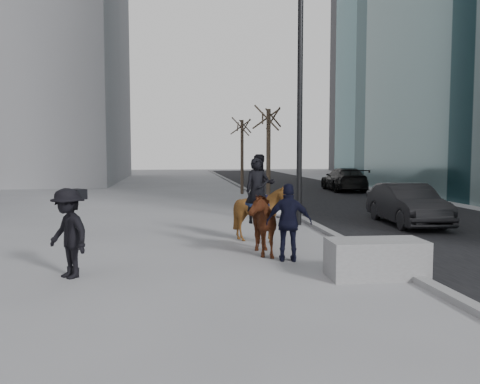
{
  "coord_description": "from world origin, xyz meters",
  "views": [
    {
      "loc": [
        -1.57,
        -10.76,
        2.46
      ],
      "look_at": [
        0.0,
        1.2,
        1.5
      ],
      "focal_mm": 38.0,
      "sensor_mm": 36.0,
      "label": 1
    }
  ],
  "objects": [
    {
      "name": "car_near",
      "position": [
        6.21,
        5.31,
        0.7
      ],
      "size": [
        1.72,
        4.31,
        1.39
      ],
      "primitive_type": "imported",
      "rotation": [
        0.0,
        0.0,
        -0.06
      ],
      "color": "black",
      "rests_on": "ground"
    },
    {
      "name": "mounted_right",
      "position": [
        0.78,
        2.71,
        0.96
      ],
      "size": [
        1.44,
        1.58,
        2.39
      ],
      "color": "#482A0E",
      "rests_on": "ground"
    },
    {
      "name": "mounted_left",
      "position": [
        0.43,
        1.15,
        0.86
      ],
      "size": [
        0.92,
        1.83,
        2.31
      ],
      "color": "#4C1B0F",
      "rests_on": "ground"
    },
    {
      "name": "tree_far",
      "position": [
        2.4,
        18.59,
        2.38
      ],
      "size": [
        1.2,
        1.2,
        4.77
      ],
      "primitive_type": null,
      "color": "#382A21",
      "rests_on": "ground"
    },
    {
      "name": "lamppost",
      "position": [
        2.6,
        5.64,
        4.99
      ],
      "size": [
        0.25,
        1.93,
        9.09
      ],
      "color": "black",
      "rests_on": "ground"
    },
    {
      "name": "ground",
      "position": [
        0.0,
        0.0,
        0.0
      ],
      "size": [
        120.0,
        120.0,
        0.0
      ],
      "primitive_type": "plane",
      "color": "gray",
      "rests_on": "ground"
    },
    {
      "name": "planter",
      "position": [
        2.34,
        -1.41,
        0.37
      ],
      "size": [
        1.89,
        0.99,
        0.75
      ],
      "primitive_type": "cube",
      "rotation": [
        0.0,
        0.0,
        -0.03
      ],
      "color": "gray",
      "rests_on": "ground"
    },
    {
      "name": "snow_piles",
      "position": [
        2.7,
        7.26,
        0.17
      ],
      "size": [
        1.44,
        15.23,
        0.37
      ],
      "color": "silver",
      "rests_on": "ground"
    },
    {
      "name": "car_far",
      "position": [
        9.03,
        19.89,
        0.73
      ],
      "size": [
        2.38,
        5.15,
        1.46
      ],
      "primitive_type": "imported",
      "rotation": [
        0.0,
        0.0,
        3.07
      ],
      "color": "black",
      "rests_on": "ground"
    },
    {
      "name": "feeder",
      "position": [
        0.99,
        0.27,
        0.88
      ],
      "size": [
        1.09,
        0.95,
        1.75
      ],
      "color": "black",
      "rests_on": "ground"
    },
    {
      "name": "curb",
      "position": [
        3.0,
        10.0,
        0.06
      ],
      "size": [
        0.25,
        90.0,
        0.12
      ],
      "primitive_type": "cube",
      "color": "gray",
      "rests_on": "ground"
    },
    {
      "name": "tree_near",
      "position": [
        2.4,
        10.3,
        2.36
      ],
      "size": [
        1.2,
        1.2,
        4.71
      ],
      "primitive_type": null,
      "color": "#332B1E",
      "rests_on": "ground"
    },
    {
      "name": "road",
      "position": [
        7.0,
        10.0,
        0.01
      ],
      "size": [
        8.0,
        90.0,
        0.01
      ],
      "primitive_type": "cube",
      "color": "black",
      "rests_on": "ground"
    },
    {
      "name": "camera_crew",
      "position": [
        -3.61,
        -0.64,
        0.89
      ],
      "size": [
        1.24,
        1.28,
        1.75
      ],
      "color": "black",
      "rests_on": "ground"
    }
  ]
}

